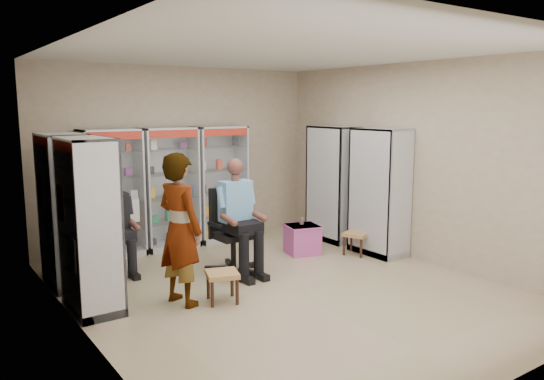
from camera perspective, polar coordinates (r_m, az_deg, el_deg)
floor at (r=6.98m, az=1.29°, el=-10.58°), size 6.00×6.00×0.00m
room_shell at (r=6.59m, az=1.35°, el=5.76°), size 5.02×6.02×3.01m
cabinet_back_left at (r=8.55m, az=-16.81°, el=-0.41°), size 0.90×0.50×2.00m
cabinet_back_mid at (r=8.89m, az=-10.99°, el=0.16°), size 0.90×0.50×2.00m
cabinet_back_right at (r=9.30m, az=-5.64°, el=0.67°), size 0.90×0.50×2.00m
cabinet_right_far at (r=9.33m, az=6.59°, el=0.67°), size 0.90×0.50×2.00m
cabinet_right_near at (r=8.54m, az=11.47°, el=-0.21°), size 0.90×0.50×2.00m
cabinet_left_far at (r=7.42m, az=-21.38°, el=-2.03°), size 0.90×0.50×2.00m
cabinet_left_near at (r=6.38m, az=-19.04°, el=-3.64°), size 0.90×0.50×2.00m
wooden_chair at (r=7.90m, az=-16.70°, el=-5.09°), size 0.42×0.42×0.94m
seated_customer at (r=7.81m, az=-16.65°, el=-3.74°), size 0.44×0.60×1.34m
office_chair at (r=7.54m, az=-4.20°, el=-4.37°), size 0.67×0.67×1.20m
seated_shopkeeper at (r=7.46m, az=-4.02°, el=-3.22°), size 0.51×0.71×1.53m
pink_trunk at (r=8.54m, az=3.28°, el=-5.32°), size 0.59×0.57×0.46m
tea_glass at (r=8.54m, az=3.22°, el=-3.35°), size 0.07×0.07×0.10m
woven_stool_a at (r=8.58m, az=9.03°, el=-5.69°), size 0.47×0.47×0.36m
woven_stool_b at (r=6.53m, az=-5.36°, el=-10.32°), size 0.47×0.47×0.37m
standing_man at (r=6.34m, az=-9.88°, el=-4.19°), size 0.59×0.75×1.82m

